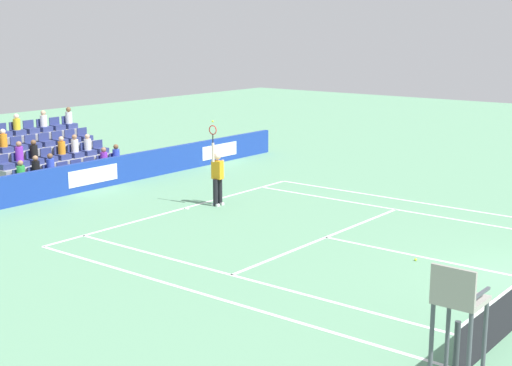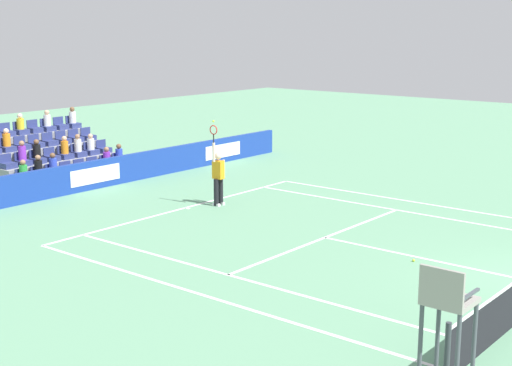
% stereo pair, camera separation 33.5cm
% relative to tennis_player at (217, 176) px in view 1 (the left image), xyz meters
% --- Properties ---
extents(line_baseline, '(10.97, 0.10, 0.01)m').
position_rel_tennis_player_xyz_m(line_baseline, '(0.97, -0.60, -0.99)').
color(line_baseline, white).
rests_on(line_baseline, ground).
extents(line_service, '(8.23, 0.10, 0.01)m').
position_rel_tennis_player_xyz_m(line_service, '(0.97, 4.89, -0.99)').
color(line_service, white).
rests_on(line_service, ground).
extents(line_centre_service, '(0.10, 6.40, 0.01)m').
position_rel_tennis_player_xyz_m(line_centre_service, '(0.97, 8.09, -0.99)').
color(line_centre_service, white).
rests_on(line_centre_service, ground).
extents(line_singles_sideline_left, '(0.10, 11.89, 0.01)m').
position_rel_tennis_player_xyz_m(line_singles_sideline_left, '(5.09, 5.35, -0.99)').
color(line_singles_sideline_left, white).
rests_on(line_singles_sideline_left, ground).
extents(line_singles_sideline_right, '(0.10, 11.89, 0.01)m').
position_rel_tennis_player_xyz_m(line_singles_sideline_right, '(-3.14, 5.35, -0.99)').
color(line_singles_sideline_right, white).
rests_on(line_singles_sideline_right, ground).
extents(line_doubles_sideline_left, '(0.10, 11.89, 0.01)m').
position_rel_tennis_player_xyz_m(line_doubles_sideline_left, '(6.46, 5.35, -0.99)').
color(line_doubles_sideline_left, white).
rests_on(line_doubles_sideline_left, ground).
extents(line_doubles_sideline_right, '(0.10, 11.89, 0.01)m').
position_rel_tennis_player_xyz_m(line_doubles_sideline_right, '(-4.51, 5.35, -0.99)').
color(line_doubles_sideline_right, white).
rests_on(line_doubles_sideline_right, ground).
extents(line_centre_mark, '(0.10, 0.20, 0.01)m').
position_rel_tennis_player_xyz_m(line_centre_mark, '(0.97, -0.50, -0.99)').
color(line_centre_mark, white).
rests_on(line_centre_mark, ground).
extents(sponsor_barrier, '(20.87, 0.22, 1.05)m').
position_rel_tennis_player_xyz_m(sponsor_barrier, '(0.97, -5.22, -0.47)').
color(sponsor_barrier, '#193899').
rests_on(sponsor_barrier, ground).
extents(tennis_player, '(0.53, 0.37, 2.85)m').
position_rel_tennis_player_xyz_m(tennis_player, '(0.00, 0.00, 0.00)').
color(tennis_player, black).
rests_on(tennis_player, ground).
extents(umpire_chair, '(0.70, 0.70, 2.34)m').
position_rel_tennis_player_xyz_m(umpire_chair, '(7.73, 11.61, 0.53)').
color(umpire_chair, '#474C54').
rests_on(umpire_chair, ground).
extents(stadium_stand, '(4.96, 3.80, 2.55)m').
position_rel_tennis_player_xyz_m(stadium_stand, '(0.98, -8.14, -0.30)').
color(stadium_stand, gray).
rests_on(stadium_stand, ground).
extents(loose_tennis_ball, '(0.07, 0.07, 0.07)m').
position_rel_tennis_player_xyz_m(loose_tennis_ball, '(1.37, 7.84, -0.96)').
color(loose_tennis_ball, '#D1E533').
rests_on(loose_tennis_ball, ground).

